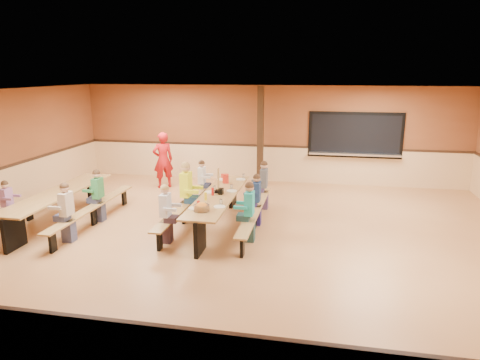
# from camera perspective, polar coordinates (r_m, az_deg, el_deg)

# --- Properties ---
(ground) EXTENTS (12.00, 12.00, 0.00)m
(ground) POSITION_cam_1_polar(r_m,az_deg,el_deg) (9.05, -0.12, -7.82)
(ground) COLOR #A1683D
(ground) RESTS_ON ground
(room_envelope) EXTENTS (12.04, 10.04, 3.02)m
(room_envelope) POSITION_cam_1_polar(r_m,az_deg,el_deg) (8.81, -0.12, -3.66)
(room_envelope) COLOR brown
(room_envelope) RESTS_ON ground
(kitchen_pass_through) EXTENTS (2.78, 0.28, 1.38)m
(kitchen_pass_through) POSITION_cam_1_polar(r_m,az_deg,el_deg) (13.37, 15.10, 5.55)
(kitchen_pass_through) COLOR black
(kitchen_pass_through) RESTS_ON ground
(structural_post) EXTENTS (0.18, 0.18, 3.00)m
(structural_post) POSITION_cam_1_polar(r_m,az_deg,el_deg) (12.90, 2.73, 5.77)
(structural_post) COLOR black
(structural_post) RESTS_ON ground
(cafeteria_table_main) EXTENTS (1.91, 3.70, 0.74)m
(cafeteria_table_main) POSITION_cam_1_polar(r_m,az_deg,el_deg) (9.64, -2.84, -3.13)
(cafeteria_table_main) COLOR #A17740
(cafeteria_table_main) RESTS_ON ground
(cafeteria_table_second) EXTENTS (1.91, 3.70, 0.74)m
(cafeteria_table_second) POSITION_cam_1_polar(r_m,az_deg,el_deg) (10.66, -22.92, -2.56)
(cafeteria_table_second) COLOR #A17740
(cafeteria_table_second) RESTS_ON ground
(seated_child_white_left) EXTENTS (0.37, 0.30, 1.21)m
(seated_child_white_left) POSITION_cam_1_polar(r_m,az_deg,el_deg) (8.80, -9.87, -4.51)
(seated_child_white_left) COLOR silver
(seated_child_white_left) RESTS_ON ground
(seated_adult_yellow) EXTENTS (0.45, 0.37, 1.38)m
(seated_adult_yellow) POSITION_cam_1_polar(r_m,az_deg,el_deg) (10.00, -7.18, -1.61)
(seated_adult_yellow) COLOR #F1FF21
(seated_adult_yellow) RESTS_ON ground
(seated_child_grey_left) EXTENTS (0.34, 0.28, 1.15)m
(seated_child_grey_left) POSITION_cam_1_polar(r_m,az_deg,el_deg) (11.26, -5.09, -0.33)
(seated_child_grey_left) COLOR white
(seated_child_grey_left) RESTS_ON ground
(seated_child_teal_right) EXTENTS (0.38, 0.31, 1.23)m
(seated_child_teal_right) POSITION_cam_1_polar(r_m,az_deg,el_deg) (8.73, 1.25, -4.35)
(seated_child_teal_right) COLOR teal
(seated_child_teal_right) RESTS_ON ground
(seated_child_navy_right) EXTENTS (0.35, 0.29, 1.17)m
(seated_child_navy_right) POSITION_cam_1_polar(r_m,az_deg,el_deg) (9.66, 2.22, -2.69)
(seated_child_navy_right) COLOR navy
(seated_child_navy_right) RESTS_ON ground
(seated_child_char_right) EXTENTS (0.37, 0.31, 1.22)m
(seated_child_char_right) POSITION_cam_1_polar(r_m,az_deg,el_deg) (10.82, 3.19, -0.73)
(seated_child_char_right) COLOR #4B4E55
(seated_child_char_right) RESTS_ON ground
(seated_child_purple_sec) EXTENTS (0.32, 0.26, 1.11)m
(seated_child_purple_sec) POSITION_cam_1_polar(r_m,az_deg,el_deg) (10.64, -28.57, -3.06)
(seated_child_purple_sec) COLOR #945D88
(seated_child_purple_sec) RESTS_ON ground
(seated_child_green_sec) EXTENTS (0.37, 0.30, 1.21)m
(seated_child_green_sec) POSITION_cam_1_polar(r_m,az_deg,el_deg) (10.43, -18.37, -2.04)
(seated_child_green_sec) COLOR #2E7741
(seated_child_green_sec) RESTS_ON ground
(seated_child_tan_sec) EXTENTS (0.38, 0.31, 1.23)m
(seated_child_tan_sec) POSITION_cam_1_polar(r_m,az_deg,el_deg) (9.40, -22.07, -4.08)
(seated_child_tan_sec) COLOR #BAA794
(seated_child_tan_sec) RESTS_ON ground
(standing_woman) EXTENTS (0.73, 0.68, 1.67)m
(standing_woman) POSITION_cam_1_polar(r_m,az_deg,el_deg) (12.98, -10.22, 2.64)
(standing_woman) COLOR #B51417
(standing_woman) RESTS_ON ground
(punch_pitcher) EXTENTS (0.16, 0.16, 0.22)m
(punch_pitcher) POSITION_cam_1_polar(r_m,az_deg,el_deg) (10.50, -1.93, 0.19)
(punch_pitcher) COLOR red
(punch_pitcher) RESTS_ON cafeteria_table_main
(chip_bowl) EXTENTS (0.32, 0.32, 0.15)m
(chip_bowl) POSITION_cam_1_polar(r_m,az_deg,el_deg) (8.46, -5.14, -3.63)
(chip_bowl) COLOR #FEA128
(chip_bowl) RESTS_ON cafeteria_table_main
(napkin_dispenser) EXTENTS (0.10, 0.14, 0.13)m
(napkin_dispenser) POSITION_cam_1_polar(r_m,az_deg,el_deg) (9.56, -2.55, -1.52)
(napkin_dispenser) COLOR black
(napkin_dispenser) RESTS_ON cafeteria_table_main
(condiment_mustard) EXTENTS (0.06, 0.06, 0.17)m
(condiment_mustard) POSITION_cam_1_polar(r_m,az_deg,el_deg) (9.14, -4.60, -2.17)
(condiment_mustard) COLOR yellow
(condiment_mustard) RESTS_ON cafeteria_table_main
(condiment_ketchup) EXTENTS (0.06, 0.06, 0.17)m
(condiment_ketchup) POSITION_cam_1_polar(r_m,az_deg,el_deg) (9.48, -3.67, -1.55)
(condiment_ketchup) COLOR #B2140F
(condiment_ketchup) RESTS_ON cafeteria_table_main
(table_paddle) EXTENTS (0.16, 0.16, 0.56)m
(table_paddle) POSITION_cam_1_polar(r_m,az_deg,el_deg) (9.67, -2.88, -0.90)
(table_paddle) COLOR black
(table_paddle) RESTS_ON cafeteria_table_main
(place_settings) EXTENTS (0.65, 3.30, 0.11)m
(place_settings) POSITION_cam_1_polar(r_m,az_deg,el_deg) (9.56, -2.86, -1.59)
(place_settings) COLOR beige
(place_settings) RESTS_ON cafeteria_table_main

